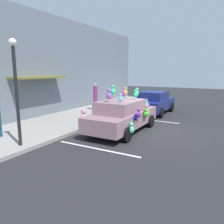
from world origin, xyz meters
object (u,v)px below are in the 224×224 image
plush_covered_car (123,115)px  parked_sedan_behind (154,102)px  street_lamp_post (16,82)px  teddy_bear_on_sidewalk (84,116)px  pedestrian_near_shopfront (95,98)px

plush_covered_car → parked_sedan_behind: 5.23m
plush_covered_car → street_lamp_post: (-4.12, 2.24, 1.72)m
teddy_bear_on_sidewalk → parked_sedan_behind: bearing=-24.1°
plush_covered_car → street_lamp_post: bearing=151.5°
parked_sedan_behind → pedestrian_near_shopfront: (-1.52, 3.81, 0.25)m
plush_covered_car → parked_sedan_behind: size_ratio=1.14×
parked_sedan_behind → street_lamp_post: street_lamp_post is taller
plush_covered_car → pedestrian_near_shopfront: bearing=47.3°
plush_covered_car → street_lamp_post: 4.99m
street_lamp_post → parked_sedan_behind: bearing=-12.3°
plush_covered_car → parked_sedan_behind: (5.22, 0.20, -0.02)m
teddy_bear_on_sidewalk → pedestrian_near_shopfront: bearing=23.8°
teddy_bear_on_sidewalk → street_lamp_post: bearing=-177.1°
parked_sedan_behind → teddy_bear_on_sidewalk: parked_sedan_behind is taller
plush_covered_car → pedestrian_near_shopfront: size_ratio=2.47×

